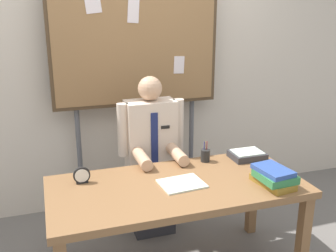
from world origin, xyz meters
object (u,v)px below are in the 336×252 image
desk (177,195)px  pen_holder (205,155)px  open_notebook (182,184)px  paper_tray (247,155)px  bulletin_board (136,42)px  book_stack (274,177)px  desk_clock (82,176)px  person (151,163)px

desk → pen_holder: pen_holder is taller
open_notebook → paper_tray: (0.65, 0.28, 0.02)m
open_notebook → bulletin_board: bearing=91.4°
book_stack → desk_clock: bearing=160.0°
book_stack → paper_tray: book_stack is taller
open_notebook → desk: bearing=143.3°
book_stack → desk_clock: (-1.21, 0.44, -0.01)m
bulletin_board → open_notebook: 1.38m
desk → pen_holder: bearing=42.2°
open_notebook → paper_tray: bearing=23.5°
bulletin_board → open_notebook: bearing=-88.6°
open_notebook → person: bearing=92.3°
paper_tray → desk_clock: bearing=-177.8°
person → open_notebook: size_ratio=4.69×
bulletin_board → paper_tray: size_ratio=8.41×
desk → person: person is taller
pen_holder → paper_tray: pen_holder is taller
person → open_notebook: (0.03, -0.66, 0.11)m
desk_clock → paper_tray: desk_clock is taller
open_notebook → pen_holder: pen_holder is taller
book_stack → open_notebook: (-0.57, 0.21, -0.06)m
pen_holder → open_notebook: bearing=-133.6°
bulletin_board → pen_holder: bulletin_board is taller
book_stack → open_notebook: book_stack is taller
book_stack → desk_clock: size_ratio=2.72×
open_notebook → desk_clock: desk_clock is taller
bulletin_board → desk_clock: bearing=-125.0°
paper_tray → pen_holder: bearing=172.6°
person → bulletin_board: 1.05m
person → open_notebook: bearing=-87.7°
open_notebook → pen_holder: bearing=46.4°
desk → desk_clock: desk_clock is taller
open_notebook → paper_tray: paper_tray is taller
desk_clock → paper_tray: 1.28m
open_notebook → pen_holder: 0.45m
desk → paper_tray: 0.73m
pen_holder → paper_tray: (0.34, -0.04, -0.02)m
person → book_stack: person is taller
bulletin_board → pen_holder: (0.34, -0.77, -0.80)m
person → pen_holder: (0.34, -0.33, 0.15)m
desk → pen_holder: 0.47m
paper_tray → open_notebook: bearing=-156.5°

